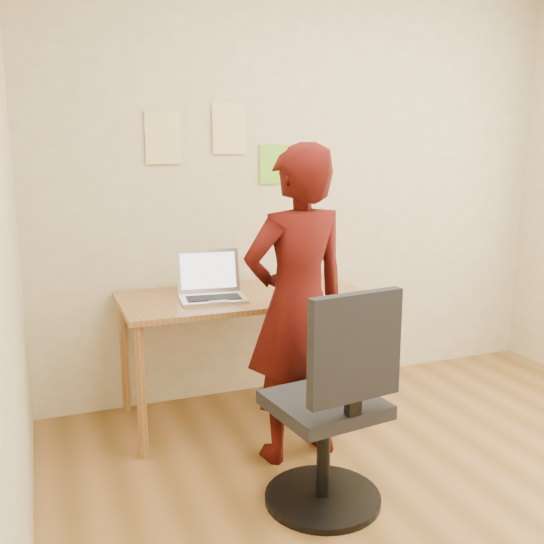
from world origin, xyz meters
name	(u,v)px	position (x,y,z in m)	size (l,w,h in m)	color
room	(502,204)	(0.00, 0.00, 1.35)	(3.58, 3.58, 2.78)	brown
desk	(244,309)	(-0.57, 1.38, 0.65)	(1.40, 0.70, 0.74)	olive
laptop	(211,289)	(-0.77, 1.36, 0.79)	(0.39, 0.36, 0.26)	#B9B8C0
paper_sheet	(304,293)	(-0.24, 1.28, 0.74)	(0.21, 0.30, 0.00)	white
phone	(307,296)	(-0.26, 1.19, 0.74)	(0.12, 0.13, 0.01)	black
wall_note_left	(163,138)	(-0.93, 1.74, 1.62)	(0.21, 0.00, 0.30)	#EAD58C
wall_note_mid	(229,129)	(-0.53, 1.74, 1.68)	(0.21, 0.00, 0.30)	#EAD58C
wall_note_right	(273,164)	(-0.25, 1.74, 1.46)	(0.18, 0.00, 0.24)	#7CCB2D
office_chair	(333,417)	(-0.52, 0.33, 0.43)	(0.52, 0.52, 1.01)	black
person	(297,306)	(-0.47, 0.84, 0.79)	(0.58, 0.38, 1.59)	#3C0A08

